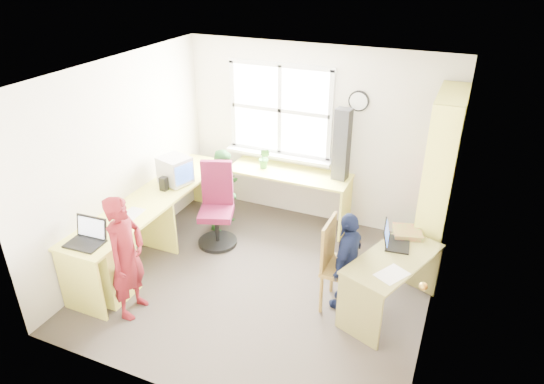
# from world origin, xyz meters

# --- Properties ---
(room) EXTENTS (3.64, 3.44, 2.44)m
(room) POSITION_xyz_m (0.01, 0.10, 1.22)
(room) COLOR #3F3731
(room) RESTS_ON ground
(l_desk) EXTENTS (2.38, 2.95, 0.75)m
(l_desk) POSITION_xyz_m (-1.31, -0.28, 0.46)
(l_desk) COLOR #FFF865
(l_desk) RESTS_ON ground
(right_desk) EXTENTS (0.91, 1.27, 0.67)m
(right_desk) POSITION_xyz_m (1.40, 0.08, 0.49)
(right_desk) COLOR olive
(right_desk) RESTS_ON ground
(bookshelf) EXTENTS (0.30, 1.02, 2.10)m
(bookshelf) POSITION_xyz_m (1.65, 1.19, 1.00)
(bookshelf) COLOR #FFF865
(bookshelf) RESTS_ON ground
(swivel_chair) EXTENTS (0.64, 0.64, 1.08)m
(swivel_chair) POSITION_xyz_m (-0.90, 0.58, 0.47)
(swivel_chair) COLOR black
(swivel_chair) RESTS_ON ground
(wooden_chair) EXTENTS (0.44, 0.44, 1.01)m
(wooden_chair) POSITION_xyz_m (0.87, -0.03, 0.55)
(wooden_chair) COLOR olive
(wooden_chair) RESTS_ON ground
(crt_monitor) EXTENTS (0.44, 0.41, 0.35)m
(crt_monitor) POSITION_xyz_m (-1.46, 0.54, 0.93)
(crt_monitor) COLOR silver
(crt_monitor) RESTS_ON l_desk
(laptop_left) EXTENTS (0.38, 0.32, 0.25)m
(laptop_left) POSITION_xyz_m (-1.52, -0.98, 0.81)
(laptop_left) COLOR black
(laptop_left) RESTS_ON l_desk
(laptop_right) EXTENTS (0.32, 0.36, 0.23)m
(laptop_right) POSITION_xyz_m (1.34, 0.33, 0.72)
(laptop_right) COLOR black
(laptop_right) RESTS_ON right_desk
(speaker_a) EXTENTS (0.09, 0.09, 0.17)m
(speaker_a) POSITION_xyz_m (-1.48, 0.31, 0.84)
(speaker_a) COLOR black
(speaker_a) RESTS_ON l_desk
(speaker_b) EXTENTS (0.11, 0.11, 0.18)m
(speaker_b) POSITION_xyz_m (-1.48, 0.79, 0.84)
(speaker_b) COLOR black
(speaker_b) RESTS_ON l_desk
(cd_tower) EXTENTS (0.20, 0.18, 0.94)m
(cd_tower) POSITION_xyz_m (0.42, 1.50, 1.22)
(cd_tower) COLOR black
(cd_tower) RESTS_ON l_desk
(game_box) EXTENTS (0.37, 0.37, 0.06)m
(game_box) POSITION_xyz_m (1.45, 0.58, 0.70)
(game_box) COLOR red
(game_box) RESTS_ON right_desk
(paper_a) EXTENTS (0.21, 0.29, 0.00)m
(paper_a) POSITION_xyz_m (-1.47, -0.33, 0.75)
(paper_a) COLOR silver
(paper_a) RESTS_ON l_desk
(paper_b) EXTENTS (0.34, 0.37, 0.00)m
(paper_b) POSITION_xyz_m (1.43, -0.20, 0.67)
(paper_b) COLOR silver
(paper_b) RESTS_ON right_desk
(potted_plant) EXTENTS (0.18, 0.15, 0.30)m
(potted_plant) POSITION_xyz_m (-0.61, 1.40, 0.90)
(potted_plant) COLOR #2F6D2B
(potted_plant) RESTS_ON l_desk
(person_red) EXTENTS (0.36, 0.52, 1.35)m
(person_red) POSITION_xyz_m (-1.06, -0.97, 0.67)
(person_red) COLOR maroon
(person_red) RESTS_ON ground
(person_green) EXTENTS (0.44, 0.56, 1.11)m
(person_green) POSITION_xyz_m (-0.99, 0.98, 0.55)
(person_green) COLOR #2D712D
(person_green) RESTS_ON ground
(person_navy) EXTENTS (0.34, 0.68, 1.12)m
(person_navy) POSITION_xyz_m (0.95, 0.01, 0.56)
(person_navy) COLOR #131B3D
(person_navy) RESTS_ON ground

